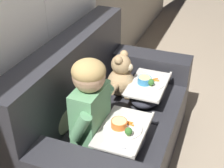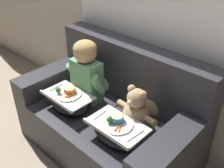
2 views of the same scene
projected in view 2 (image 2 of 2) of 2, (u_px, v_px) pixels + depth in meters
The scene contains 9 objects.
ground_plane at pixel (107, 149), 2.56m from camera, with size 14.00×14.00×0.00m, color tan.
wall_back_with_window at pixel (149, 4), 2.21m from camera, with size 8.00×0.08×2.60m.
couch at pixel (112, 117), 2.42m from camera, with size 1.62×0.90×1.00m.
throw_pillow_behind_child at pixel (104, 75), 2.59m from camera, with size 0.32×0.15×0.33m.
throw_pillow_behind_teddy at pixel (153, 99), 2.24m from camera, with size 0.31×0.15×0.32m.
child_figure at pixel (86, 68), 2.36m from camera, with size 0.42×0.21×0.59m.
teddy_bear at pixel (136, 110), 2.10m from camera, with size 0.40×0.27×0.37m.
lap_tray_child at pixel (69, 101), 2.34m from camera, with size 0.44×0.29×0.21m.
lap_tray_teddy at pixel (117, 131), 2.00m from camera, with size 0.45×0.28×0.21m.
Camera 2 is at (1.31, -1.31, 1.89)m, focal length 42.00 mm.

